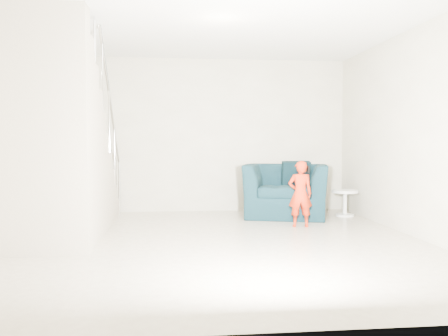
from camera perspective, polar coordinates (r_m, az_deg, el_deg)
The scene contains 13 objects.
floor at distance 5.82m, azimuth -0.20°, elevation -9.02°, with size 5.50×5.50×0.00m, color gray.
ceiling at distance 5.88m, azimuth -0.20°, elevation 17.65°, with size 5.50×5.50×0.00m, color silver.
back_wall at distance 8.43m, azimuth -2.15°, elevation 3.94°, with size 5.00×5.00×0.00m, color #A69E87.
front_wall at distance 2.98m, azimuth 5.36°, elevation 5.65°, with size 5.00×5.00×0.00m, color #A69E87.
left_wall at distance 5.98m, azimuth -24.85°, elevation 4.05°, with size 5.50×5.50×0.00m, color #A69E87.
right_wall at distance 6.45m, azimuth 22.52°, elevation 4.00°, with size 5.50×5.50×0.00m, color #A69E87.
armchair at distance 7.92m, azimuth 7.44°, elevation -2.67°, with size 1.33×1.16×0.87m, color black.
toddler at distance 6.95m, azimuth 9.15°, elevation -3.09°, with size 0.35×0.23×0.96m, color #99040E.
side_table at distance 8.13m, azimuth 14.35°, elevation -3.59°, with size 0.44×0.44×0.44m.
staircase at distance 6.38m, azimuth -18.91°, elevation 0.46°, with size 1.02×3.03×3.62m.
cushion at distance 8.20m, azimuth 8.62°, elevation -0.79°, with size 0.48×0.14×0.45m, color black.
throw at distance 7.74m, azimuth 3.22°, elevation -1.96°, with size 0.04×0.43×0.48m, color black.
phone at distance 6.91m, azimuth 10.08°, elevation -0.18°, with size 0.02×0.05×0.10m, color black.
Camera 1 is at (-0.59, -5.66, 1.21)m, focal length 38.00 mm.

